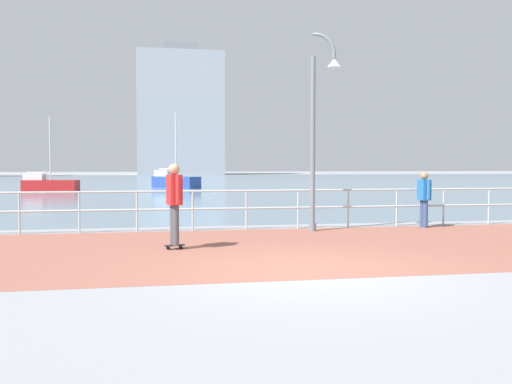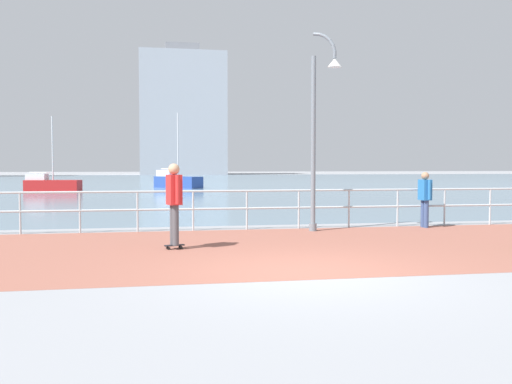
{
  "view_description": "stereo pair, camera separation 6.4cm",
  "coord_description": "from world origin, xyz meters",
  "px_view_note": "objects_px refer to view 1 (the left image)",
  "views": [
    {
      "loc": [
        -2.35,
        -8.3,
        1.67
      ],
      "look_at": [
        -0.18,
        3.52,
        1.1
      ],
      "focal_mm": 38.65,
      "sensor_mm": 36.0,
      "label": 1
    },
    {
      "loc": [
        -2.29,
        -8.31,
        1.67
      ],
      "look_at": [
        -0.18,
        3.52,
        1.1
      ],
      "focal_mm": 38.65,
      "sensor_mm": 36.0,
      "label": 2
    }
  ],
  "objects_px": {
    "sailboat_gray": "(49,184)",
    "bystander": "(424,195)",
    "skateboarder": "(174,198)",
    "lamppost": "(319,122)",
    "sailboat_white": "(175,181)"
  },
  "relations": [
    {
      "from": "sailboat_white",
      "to": "bystander",
      "type": "bearing_deg",
      "value": -78.64
    },
    {
      "from": "bystander",
      "to": "sailboat_gray",
      "type": "relative_size",
      "value": 0.31
    },
    {
      "from": "lamppost",
      "to": "skateboarder",
      "type": "distance_m",
      "value": 4.77
    },
    {
      "from": "lamppost",
      "to": "bystander",
      "type": "distance_m",
      "value": 3.63
    },
    {
      "from": "skateboarder",
      "to": "sailboat_gray",
      "type": "height_order",
      "value": "sailboat_gray"
    },
    {
      "from": "skateboarder",
      "to": "sailboat_white",
      "type": "xyz_separation_m",
      "value": [
        1.1,
        31.09,
        -0.49
      ]
    },
    {
      "from": "skateboarder",
      "to": "bystander",
      "type": "xyz_separation_m",
      "value": [
        6.8,
        2.74,
        -0.16
      ]
    },
    {
      "from": "bystander",
      "to": "sailboat_gray",
      "type": "distance_m",
      "value": 27.56
    },
    {
      "from": "sailboat_gray",
      "to": "lamppost",
      "type": "bearing_deg",
      "value": -65.69
    },
    {
      "from": "skateboarder",
      "to": "sailboat_gray",
      "type": "xyz_separation_m",
      "value": [
        -7.16,
        26.51,
        -0.57
      ]
    },
    {
      "from": "bystander",
      "to": "sailboat_gray",
      "type": "height_order",
      "value": "sailboat_gray"
    },
    {
      "from": "sailboat_gray",
      "to": "bystander",
      "type": "bearing_deg",
      "value": -59.58
    },
    {
      "from": "bystander",
      "to": "sailboat_gray",
      "type": "bearing_deg",
      "value": 120.42
    },
    {
      "from": "skateboarder",
      "to": "sailboat_white",
      "type": "height_order",
      "value": "sailboat_white"
    },
    {
      "from": "bystander",
      "to": "lamppost",
      "type": "bearing_deg",
      "value": -173.61
    }
  ]
}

